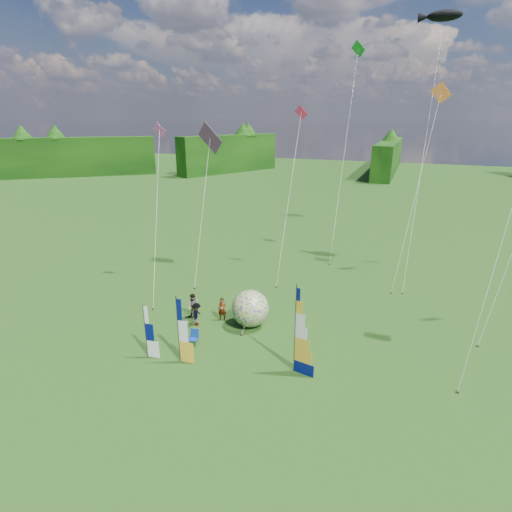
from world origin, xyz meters
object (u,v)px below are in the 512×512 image
at_px(bol_inflatable, 250,308).
at_px(side_banner_left, 178,331).
at_px(feather_banner_main, 295,331).
at_px(kite_whale, 426,138).
at_px(spectator_c, 197,314).
at_px(side_banner_far, 145,332).
at_px(camp_chair, 193,338).
at_px(spectator_d, 247,303).
at_px(spectator_a, 222,309).
at_px(spectator_b, 193,306).

bearing_deg(bol_inflatable, side_banner_left, -111.78).
bearing_deg(feather_banner_main, kite_whale, 85.05).
xyz_separation_m(bol_inflatable, spectator_c, (-3.18, -1.22, -0.43)).
relative_size(side_banner_far, camp_chair, 3.27).
distance_m(spectator_d, camp_chair, 5.06).
bearing_deg(feather_banner_main, spectator_a, 159.63).
bearing_deg(spectator_c, side_banner_far, 159.46).
bearing_deg(spectator_b, side_banner_far, -93.70).
xyz_separation_m(spectator_a, spectator_b, (-1.88, -0.46, 0.08)).
height_order(feather_banner_main, camp_chair, feather_banner_main).
bearing_deg(side_banner_left, spectator_c, 101.20).
height_order(spectator_b, kite_whale, kite_whale).
xyz_separation_m(feather_banner_main, side_banner_far, (-7.94, -1.72, -0.83)).
xyz_separation_m(bol_inflatable, spectator_a, (-1.96, -0.03, -0.41)).
bearing_deg(side_banner_far, side_banner_left, 1.39).
height_order(bol_inflatable, camp_chair, bol_inflatable).
xyz_separation_m(feather_banner_main, spectator_b, (-7.81, 3.17, -1.53)).
height_order(spectator_c, spectator_d, spectator_c).
relative_size(feather_banner_main, bol_inflatable, 2.01).
height_order(side_banner_left, spectator_a, side_banner_left).
height_order(side_banner_left, spectator_c, side_banner_left).
xyz_separation_m(bol_inflatable, spectator_d, (-0.86, 1.46, -0.44)).
relative_size(feather_banner_main, kite_whale, 0.22).
bearing_deg(side_banner_far, feather_banner_main, 5.46).
bearing_deg(bol_inflatable, feather_banner_main, -42.59).
height_order(bol_inflatable, kite_whale, kite_whale).
xyz_separation_m(side_banner_left, spectator_c, (-1.14, 3.88, -1.12)).
distance_m(bol_inflatable, spectator_b, 3.88).
height_order(side_banner_left, spectator_d, side_banner_left).
distance_m(feather_banner_main, spectator_a, 7.14).
bearing_deg(kite_whale, side_banner_far, -103.15).
xyz_separation_m(side_banner_left, spectator_d, (1.18, 6.56, -1.14)).
height_order(camp_chair, kite_whale, kite_whale).
relative_size(side_banner_far, spectator_d, 2.08).
bearing_deg(side_banner_left, spectator_d, 74.63).
distance_m(side_banner_left, bol_inflatable, 5.53).
distance_m(camp_chair, kite_whale, 23.40).
distance_m(bol_inflatable, kite_whale, 19.50).
height_order(spectator_a, spectator_d, spectator_a).
bearing_deg(camp_chair, side_banner_left, -93.19).
distance_m(spectator_c, kite_whale, 22.20).
xyz_separation_m(spectator_b, camp_chair, (1.67, -2.93, -0.39)).
bearing_deg(feather_banner_main, spectator_d, 144.44).
height_order(side_banner_far, camp_chair, side_banner_far).
bearing_deg(feather_banner_main, camp_chair, -171.13).
bearing_deg(camp_chair, spectator_c, 106.65).
xyz_separation_m(side_banner_left, camp_chair, (-0.14, 1.68, -1.41)).
bearing_deg(side_banner_far, spectator_a, 62.68).
height_order(side_banner_left, side_banner_far, side_banner_left).
distance_m(feather_banner_main, bol_inflatable, 5.53).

